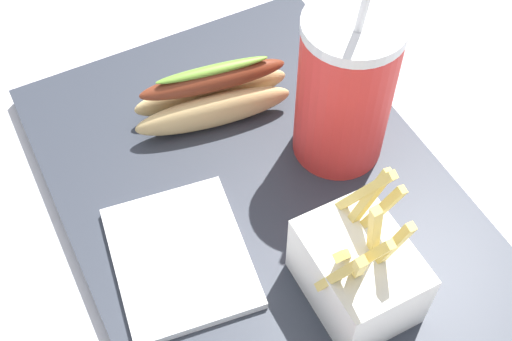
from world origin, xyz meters
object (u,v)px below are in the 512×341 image
(soda_cup, at_px, (345,89))
(hot_dog_1, at_px, (214,96))
(fries_basket, at_px, (358,270))
(napkin_stack, at_px, (180,257))

(soda_cup, bearing_deg, hot_dog_1, -136.13)
(fries_basket, distance_m, napkin_stack, 0.16)
(soda_cup, relative_size, hot_dog_1, 1.49)
(fries_basket, bearing_deg, hot_dog_1, -175.82)
(soda_cup, xyz_separation_m, fries_basket, (0.14, -0.07, -0.04))
(soda_cup, height_order, napkin_stack, soda_cup)
(soda_cup, distance_m, fries_basket, 0.17)
(napkin_stack, bearing_deg, fries_basket, 50.69)
(soda_cup, bearing_deg, napkin_stack, -76.02)
(soda_cup, distance_m, hot_dog_1, 0.14)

